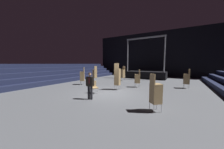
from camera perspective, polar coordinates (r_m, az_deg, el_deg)
The scene contains 13 objects.
ground_plane at distance 9.24m, azimuth -1.01°, elevation -9.26°, with size 22.00×30.00×0.10m, color #515459.
arena_end_wall at distance 23.17m, azimuth 18.94°, elevation 9.25°, with size 22.00×0.30×8.00m, color black.
bleacher_bank_left at distance 16.31m, azimuth -27.49°, elevation 0.64°, with size 3.75×24.00×2.25m.
stage_riser at distance 19.11m, azimuth 16.15°, elevation 0.22°, with size 5.88×2.61×6.10m.
man_with_tie at distance 7.57m, azimuth -10.66°, elevation -4.61°, with size 0.57×0.34×1.73m.
chair_stack_front_left at distance 10.24m, azimuth 2.62°, elevation -0.99°, with size 0.48×0.48×2.31m.
chair_stack_front_right at distance 5.94m, azimuth 20.41°, elevation -8.34°, with size 0.62×0.62×1.79m.
chair_stack_mid_left at distance 12.80m, azimuth 32.47°, elevation -1.70°, with size 0.50×0.50×1.79m.
chair_stack_mid_right at distance 13.14m, azimuth -14.20°, elevation -0.69°, with size 0.62×0.62×1.88m.
chair_stack_mid_centre at distance 15.75m, azimuth -8.36°, elevation 0.52°, with size 0.53×0.53×1.96m.
chair_stack_rear_left at distance 15.72m, azimuth 5.26°, elevation 0.55°, with size 0.56×0.56×1.96m.
chair_stack_rear_right at distance 11.59m, azimuth 12.23°, elevation -1.84°, with size 0.61×0.61×1.71m.
loose_chair_near_man at distance 9.13m, azimuth -8.62°, elevation -5.74°, with size 0.60×0.60×0.95m.
Camera 1 is at (4.66, -7.63, 2.26)m, focal length 18.85 mm.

